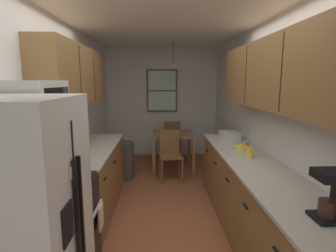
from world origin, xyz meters
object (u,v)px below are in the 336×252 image
(dining_chair_far, at_px, (171,138))
(mug_by_coffeemaker, at_px, (250,153))
(coffee_maker, at_px, (336,194))
(fruit_bowl, at_px, (243,147))
(microwave_over_range, at_px, (34,100))
(dining_chair_near, at_px, (170,152))
(dining_table, at_px, (173,139))
(dish_rack, at_px, (229,135))
(refrigerator, at_px, (19,236))
(trash_bin, at_px, (125,160))
(stove_range, at_px, (58,229))
(storage_canister, at_px, (73,157))

(dining_chair_far, relative_size, mug_by_coffeemaker, 7.46)
(coffee_maker, bearing_deg, fruit_bowl, 91.15)
(microwave_over_range, distance_m, dining_chair_near, 3.00)
(dining_table, xyz_separation_m, dish_rack, (0.83, -1.27, 0.33))
(microwave_over_range, height_order, dining_table, microwave_over_range)
(refrigerator, distance_m, mug_by_coffeemaker, 2.44)
(trash_bin, bearing_deg, dining_table, 33.14)
(trash_bin, bearing_deg, stove_range, -96.70)
(microwave_over_range, bearing_deg, dining_chair_near, 63.49)
(dining_chair_far, relative_size, coffee_maker, 2.70)
(fruit_bowl, relative_size, dish_rack, 0.66)
(dish_rack, bearing_deg, storage_canister, -147.58)
(dish_rack, bearing_deg, dining_table, 123.16)
(stove_range, bearing_deg, dining_chair_far, 72.09)
(dining_chair_near, height_order, fruit_bowl, fruit_bowl)
(dining_chair_far, distance_m, trash_bin, 1.52)
(coffee_maker, bearing_deg, trash_bin, 119.15)
(refrigerator, xyz_separation_m, trash_bin, (0.24, 3.22, -0.51))
(refrigerator, relative_size, dining_table, 2.07)
(dining_table, bearing_deg, trash_bin, -146.86)
(dish_rack, bearing_deg, coffee_maker, -89.25)
(dining_chair_far, bearing_deg, microwave_over_range, -109.48)
(fruit_bowl, bearing_deg, refrigerator, -136.98)
(refrigerator, height_order, dining_chair_far, refrigerator)
(microwave_over_range, distance_m, mug_by_coffeemaker, 2.34)
(coffee_maker, relative_size, fruit_bowl, 1.50)
(dining_table, height_order, storage_canister, storage_canister)
(dining_chair_far, height_order, trash_bin, dining_chair_far)
(trash_bin, xyz_separation_m, coffee_maker, (1.77, -3.17, 0.73))
(dining_chair_far, relative_size, dish_rack, 2.65)
(coffee_maker, relative_size, dish_rack, 0.98)
(dining_chair_far, bearing_deg, trash_bin, -126.82)
(microwave_over_range, bearing_deg, refrigerator, -76.87)
(stove_range, distance_m, trash_bin, 2.53)
(stove_range, bearing_deg, refrigerator, -85.71)
(dining_table, xyz_separation_m, mug_by_coffeemaker, (0.79, -2.34, 0.34))
(dining_chair_far, distance_m, dish_rack, 2.11)
(dining_table, relative_size, fruit_bowl, 3.71)
(dining_table, height_order, coffee_maker, coffee_maker)
(dish_rack, bearing_deg, dining_chair_far, 113.77)
(dining_chair_far, distance_m, storage_canister, 3.43)
(coffee_maker, height_order, dish_rack, coffee_maker)
(dining_table, xyz_separation_m, dining_chair_far, (-0.00, 0.62, -0.12))
(trash_bin, distance_m, mug_by_coffeemaker, 2.51)
(stove_range, bearing_deg, mug_by_coffeemaker, 20.81)
(mug_by_coffeemaker, bearing_deg, dish_rack, 88.13)
(trash_bin, relative_size, fruit_bowl, 3.11)
(microwave_over_range, height_order, fruit_bowl, microwave_over_range)
(dining_chair_near, xyz_separation_m, coffee_maker, (0.94, -3.15, 0.57))
(dining_chair_far, xyz_separation_m, coffee_maker, (0.86, -4.38, 0.57))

